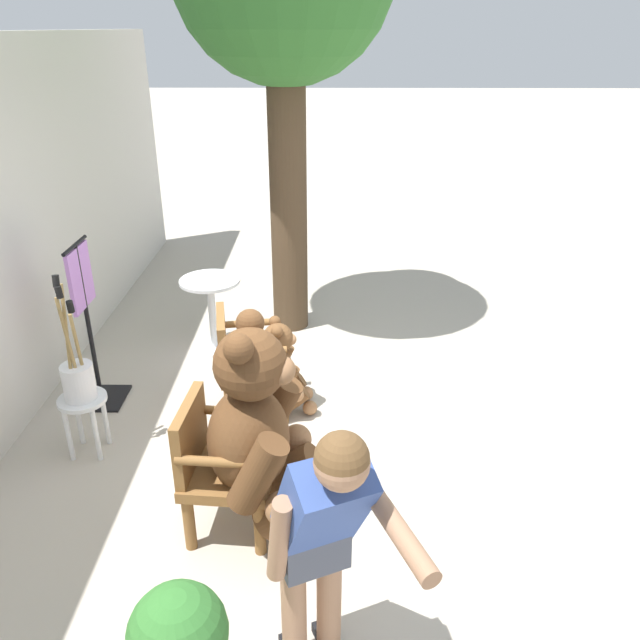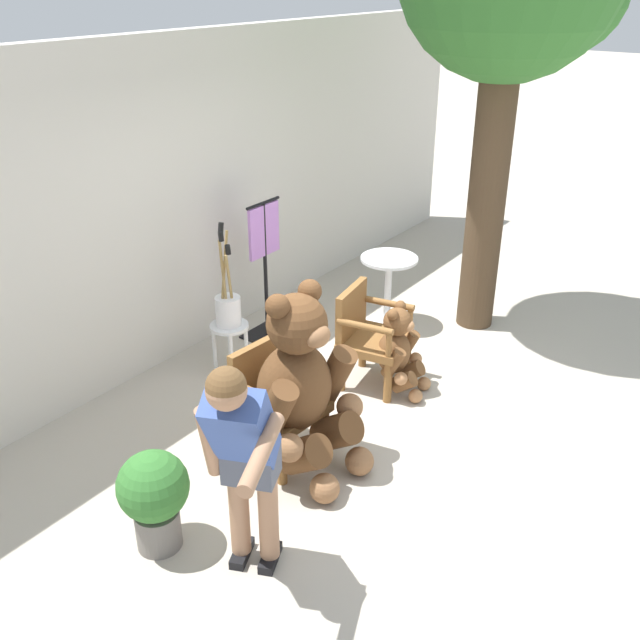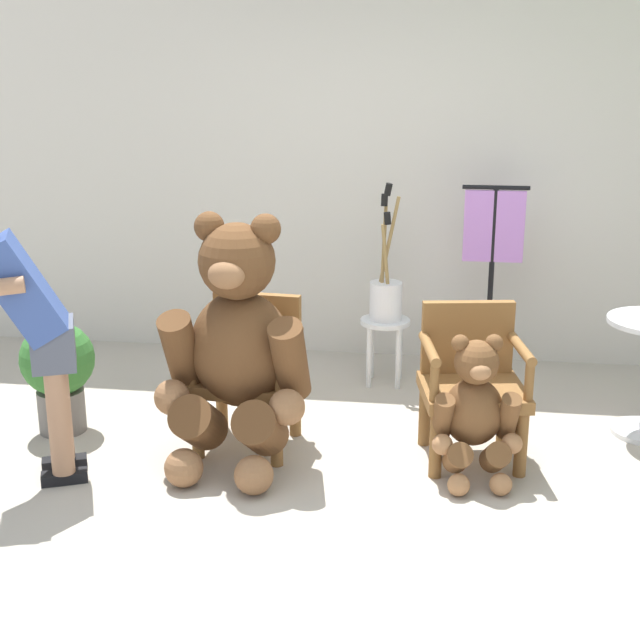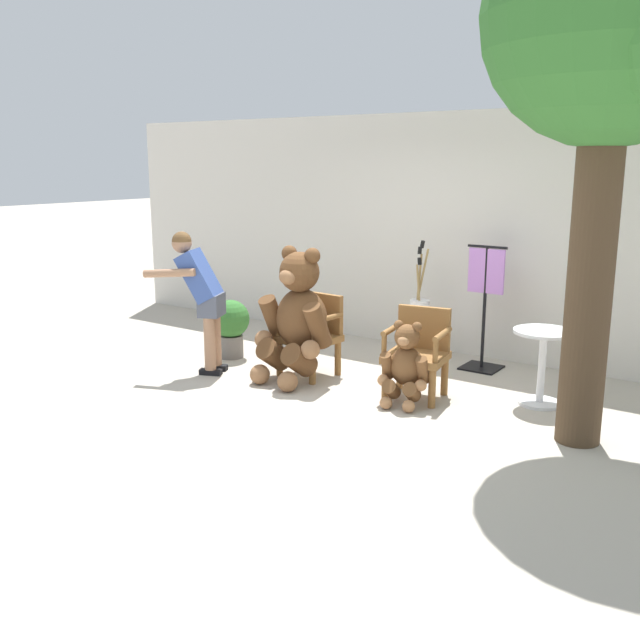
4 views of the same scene
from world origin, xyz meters
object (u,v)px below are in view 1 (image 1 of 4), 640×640
at_px(wooden_chair_left, 220,462).
at_px(round_side_table, 212,306).
at_px(teddy_bear_small, 282,367).
at_px(white_stool, 84,410).
at_px(brush_bucket, 78,376).
at_px(clothing_display_stand, 88,322).
at_px(teddy_bear_large, 261,433).
at_px(person_visitor, 321,531).
at_px(wooden_chair_right, 245,360).

height_order(wooden_chair_left, round_side_table, wooden_chair_left).
xyz_separation_m(teddy_bear_small, white_stool, (-0.57, 1.37, -0.03)).
bearing_deg(brush_bucket, clothing_display_stand, 12.92).
height_order(teddy_bear_small, brush_bucket, brush_bucket).
distance_m(wooden_chair_left, white_stool, 1.30).
distance_m(teddy_bear_large, clothing_display_stand, 2.07).
xyz_separation_m(white_stool, round_side_table, (1.62, -0.64, 0.09)).
height_order(round_side_table, clothing_display_stand, clothing_display_stand).
distance_m(wooden_chair_left, brush_bucket, 1.31).
height_order(white_stool, clothing_display_stand, clothing_display_stand).
height_order(wooden_chair_left, brush_bucket, brush_bucket).
relative_size(teddy_bear_large, clothing_display_stand, 1.02).
xyz_separation_m(teddy_bear_large, white_stool, (0.71, 1.34, -0.33)).
relative_size(person_visitor, white_stool, 3.31).
xyz_separation_m(wooden_chair_right, teddy_bear_small, (0.02, -0.28, -0.07)).
relative_size(wooden_chair_left, clothing_display_stand, 0.63).
bearing_deg(wooden_chair_right, teddy_bear_large, -168.63).
xyz_separation_m(round_side_table, clothing_display_stand, (-0.92, 0.80, 0.27)).
distance_m(teddy_bear_large, person_visitor, 1.09).
bearing_deg(round_side_table, white_stool, 158.35).
xyz_separation_m(wooden_chair_left, round_side_table, (2.32, 0.45, -0.01)).
relative_size(wooden_chair_left, wooden_chair_right, 1.00).
distance_m(teddy_bear_small, round_side_table, 1.27).
height_order(wooden_chair_right, teddy_bear_small, wooden_chair_right).
xyz_separation_m(teddy_bear_large, clothing_display_stand, (1.42, 1.50, 0.04)).
distance_m(person_visitor, white_stool, 2.49).
bearing_deg(person_visitor, white_stool, 44.73).
xyz_separation_m(wooden_chair_left, person_visitor, (-1.02, -0.62, 0.45)).
distance_m(teddy_bear_large, white_stool, 1.56).
bearing_deg(teddy_bear_large, round_side_table, 16.73).
distance_m(wooden_chair_right, brush_bucket, 1.23).
xyz_separation_m(wooden_chair_right, clothing_display_stand, (0.14, 1.25, 0.26)).
bearing_deg(teddy_bear_large, white_stool, 61.99).
height_order(wooden_chair_right, round_side_table, wooden_chair_right).
distance_m(white_stool, round_side_table, 1.74).
bearing_deg(teddy_bear_large, wooden_chair_right, 11.37).
relative_size(wooden_chair_right, brush_bucket, 0.93).
bearing_deg(white_stool, person_visitor, -135.27).
bearing_deg(teddy_bear_large, person_visitor, -160.19).
relative_size(teddy_bear_large, teddy_bear_small, 1.75).
height_order(person_visitor, brush_bucket, person_visitor).
bearing_deg(wooden_chair_right, white_stool, 117.09).
height_order(wooden_chair_right, person_visitor, person_visitor).
xyz_separation_m(teddy_bear_large, round_side_table, (2.33, 0.70, -0.24)).
height_order(person_visitor, clothing_display_stand, person_visitor).
bearing_deg(wooden_chair_left, clothing_display_stand, 41.62).
relative_size(white_stool, round_side_table, 0.64).
bearing_deg(brush_bucket, round_side_table, -21.64).
xyz_separation_m(wooden_chair_right, teddy_bear_large, (-1.27, -0.26, 0.22)).
bearing_deg(wooden_chair_left, round_side_table, 10.85).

